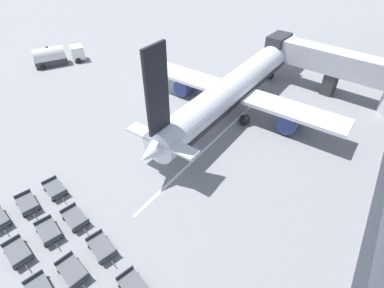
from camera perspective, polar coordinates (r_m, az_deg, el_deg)
ground_plane at (r=46.82m, az=-5.07°, el=11.07°), size 500.00×500.00×0.00m
jet_bridge at (r=46.92m, az=27.81°, el=12.25°), size 21.00×5.97×6.54m
airplane at (r=39.70m, az=8.78°, el=10.94°), size 28.33×37.02×13.38m
fuel_tanker_primary at (r=58.01m, az=-24.63°, el=14.92°), size 6.09×8.21×3.32m
baggage_dolly_row_near_col_b at (r=28.24m, az=-30.26°, el=-17.41°), size 3.35×1.95×0.92m
baggage_dolly_row_mid_a_col_a at (r=31.35m, az=-28.84°, el=-9.95°), size 3.35×2.10×0.92m
baggage_dolly_row_mid_a_col_b at (r=28.41m, az=-25.64°, el=-14.78°), size 3.35×2.11×0.92m
baggage_dolly_row_mid_a_col_c at (r=25.58m, az=-21.81°, el=-21.55°), size 3.35×1.92×0.92m
baggage_dolly_row_mid_b_col_a at (r=31.60m, az=-24.64°, el=-7.80°), size 3.35×2.04×0.92m
baggage_dolly_row_mid_b_col_b at (r=28.46m, az=-21.37°, el=-13.01°), size 3.35×2.00×0.92m
baggage_dolly_row_mid_b_col_c at (r=25.99m, az=-16.81°, el=-18.32°), size 3.35×2.10×0.92m
baggage_dolly_row_mid_b_col_d at (r=23.81m, az=-10.90°, el=-25.25°), size 3.35×2.08×0.92m
stand_guidance_stripe at (r=35.23m, az=4.37°, el=0.75°), size 1.34×27.12×0.01m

